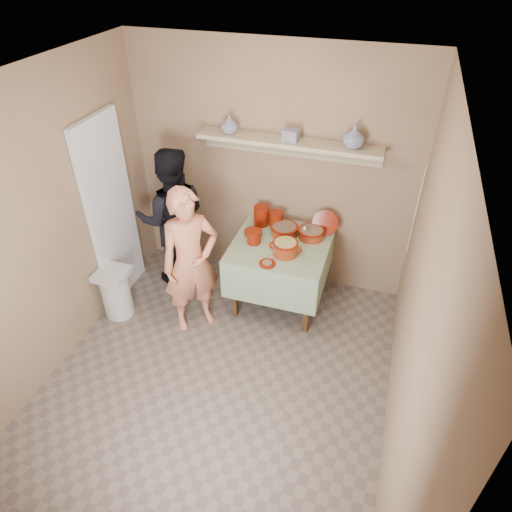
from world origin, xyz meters
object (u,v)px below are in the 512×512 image
at_px(person_helper, 173,219).
at_px(trash_bin, 116,292).
at_px(person_cook, 191,262).
at_px(cazuela_rice, 285,247).
at_px(serving_table, 281,253).

relative_size(person_helper, trash_bin, 2.88).
bearing_deg(person_cook, cazuela_rice, -16.07).
bearing_deg(serving_table, person_helper, 178.22).
relative_size(person_cook, serving_table, 1.60).
height_order(person_cook, person_helper, person_helper).
distance_m(person_helper, cazuela_rice, 1.32).
relative_size(person_helper, cazuela_rice, 4.88).
xyz_separation_m(person_cook, trash_bin, (-0.83, -0.13, -0.49)).
xyz_separation_m(serving_table, trash_bin, (-1.57, -0.71, -0.36)).
bearing_deg(serving_table, trash_bin, -155.52).
relative_size(person_cook, cazuela_rice, 4.70).
xyz_separation_m(person_helper, serving_table, (1.22, -0.04, -0.16)).
relative_size(cazuela_rice, trash_bin, 0.59).
bearing_deg(cazuela_rice, person_helper, 170.97).
xyz_separation_m(person_cook, cazuela_rice, (0.82, 0.42, 0.07)).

